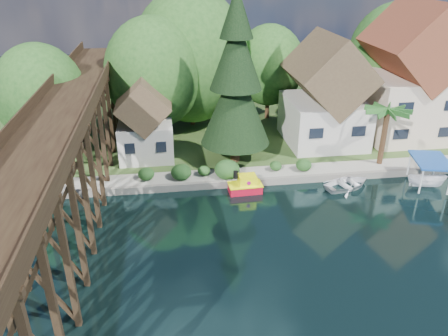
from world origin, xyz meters
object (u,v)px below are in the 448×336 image
at_px(house_center, 409,81).
at_px(boat_canopy, 428,175).
at_px(palm_tree, 388,113).
at_px(trestle_bridge, 70,151).
at_px(boat_white_a, 348,183).
at_px(conifer, 236,83).
at_px(house_left, 325,98).
at_px(shed, 145,124).
at_px(tugboat, 246,185).

bearing_deg(house_center, boat_canopy, -106.21).
bearing_deg(boat_canopy, palm_tree, 120.77).
distance_m(trestle_bridge, boat_white_a, 22.71).
bearing_deg(boat_canopy, boat_white_a, 173.01).
bearing_deg(conifer, trestle_bridge, -151.68).
relative_size(house_left, conifer, 0.71).
xyz_separation_m(trestle_bridge, palm_tree, (26.48, 4.59, 0.15)).
relative_size(shed, boat_white_a, 1.82).
relative_size(trestle_bridge, shed, 5.63).
xyz_separation_m(house_center, boat_canopy, (-3.13, -10.75, -5.31)).
relative_size(tugboat, boat_white_a, 0.67).
relative_size(house_left, tugboat, 3.82).
bearing_deg(house_left, shed, -175.23).
xyz_separation_m(trestle_bridge, tugboat, (13.27, 1.83, -4.74)).
height_order(shed, boat_white_a, shed).
distance_m(tugboat, boat_white_a, 8.87).
bearing_deg(house_left, conifer, -159.26).
height_order(conifer, boat_canopy, conifer).
bearing_deg(conifer, shed, 165.01).
relative_size(conifer, boat_canopy, 3.44).
bearing_deg(house_left, boat_white_a, -95.27).
bearing_deg(tugboat, house_left, 42.75).
relative_size(boat_white_a, boat_canopy, 0.95).
bearing_deg(trestle_bridge, tugboat, 7.86).
distance_m(house_left, house_center, 9.10).
distance_m(conifer, tugboat, 9.10).
xyz_separation_m(shed, boat_white_a, (17.13, -7.93, -3.38)).
distance_m(house_left, boat_white_a, 10.57).
xyz_separation_m(house_left, palm_tree, (3.48, -6.24, 0.36)).
xyz_separation_m(tugboat, boat_white_a, (8.86, -0.43, -0.17)).
distance_m(house_center, conifer, 19.31).
bearing_deg(trestle_bridge, shed, 61.81).
xyz_separation_m(tugboat, boat_canopy, (15.60, -1.26, 0.50)).
bearing_deg(palm_tree, house_left, 119.18).
bearing_deg(palm_tree, trestle_bridge, -170.17).
distance_m(shed, conifer, 9.49).
bearing_deg(house_left, boat_canopy, -60.19).
bearing_deg(house_left, palm_tree, -60.82).
bearing_deg(house_center, house_left, -176.82).
relative_size(house_left, boat_white_a, 2.56).
height_order(house_center, boat_canopy, house_center).
bearing_deg(shed, house_center, 4.24).
distance_m(trestle_bridge, tugboat, 14.21).
bearing_deg(tugboat, house_center, 26.88).
distance_m(palm_tree, boat_white_a, 7.39).
distance_m(shed, tugboat, 11.61).
bearing_deg(house_left, tugboat, -137.25).
distance_m(boat_white_a, boat_canopy, 6.83).
distance_m(trestle_bridge, shed, 10.69).
bearing_deg(shed, palm_tree, -12.43).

